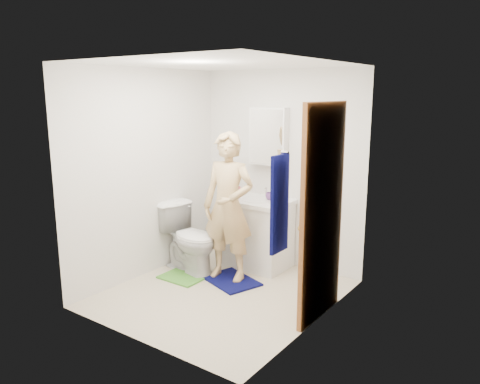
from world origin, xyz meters
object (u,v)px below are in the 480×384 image
(towel, at_px, (280,204))
(toothbrush_cup, at_px, (270,196))
(man, at_px, (228,207))
(vanity_cabinet, at_px, (258,235))
(toilet, at_px, (189,238))
(soap_dispenser, at_px, (236,189))
(medicine_cabinet, at_px, (269,136))

(towel, height_order, toothbrush_cup, towel)
(man, bearing_deg, toothbrush_cup, 65.68)
(towel, distance_m, toothbrush_cup, 1.91)
(vanity_cabinet, relative_size, man, 0.47)
(man, bearing_deg, toilet, 177.14)
(soap_dispenser, distance_m, man, 0.57)
(medicine_cabinet, relative_size, towel, 0.87)
(toothbrush_cup, bearing_deg, towel, -55.97)
(toilet, distance_m, man, 0.71)
(vanity_cabinet, height_order, soap_dispenser, soap_dispenser)
(vanity_cabinet, xyz_separation_m, toothbrush_cup, (0.13, 0.07, 0.49))
(vanity_cabinet, xyz_separation_m, toilet, (-0.58, -0.61, 0.01))
(toothbrush_cup, bearing_deg, man, -105.34)
(towel, relative_size, toilet, 0.97)
(medicine_cabinet, relative_size, toothbrush_cup, 6.14)
(medicine_cabinet, distance_m, towel, 2.11)
(medicine_cabinet, bearing_deg, vanity_cabinet, -90.00)
(soap_dispenser, distance_m, toothbrush_cup, 0.45)
(toilet, relative_size, toothbrush_cup, 7.20)
(vanity_cabinet, height_order, toothbrush_cup, toothbrush_cup)
(medicine_cabinet, distance_m, soap_dispenser, 0.77)
(towel, distance_m, soap_dispenser, 2.08)
(toothbrush_cup, relative_size, man, 0.07)
(towel, bearing_deg, vanity_cabinet, 128.47)
(medicine_cabinet, height_order, towel, medicine_cabinet)
(vanity_cabinet, distance_m, toothbrush_cup, 0.52)
(medicine_cabinet, height_order, toilet, medicine_cabinet)
(toilet, relative_size, soap_dispenser, 4.04)
(medicine_cabinet, bearing_deg, toothbrush_cup, -50.11)
(vanity_cabinet, bearing_deg, towel, -51.53)
(toilet, relative_size, man, 0.49)
(towel, relative_size, man, 0.47)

